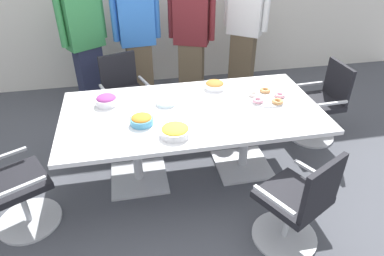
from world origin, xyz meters
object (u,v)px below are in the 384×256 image
(office_chair_1, at_px, (11,190))
(office_chair_0, at_px, (125,98))
(conference_table, at_px, (192,121))
(office_chair_2, at_px, (297,206))
(snack_bowl_pretzels, at_px, (215,85))
(donut_platter, at_px, (267,97))
(office_chair_3, at_px, (321,106))
(snack_bowl_chips_yellow, at_px, (175,131))
(person_standing_2, at_px, (191,38))
(person_standing_3, at_px, (245,27))
(snack_bowl_chips_orange, at_px, (142,120))
(plate_stack, at_px, (166,102))
(person_standing_0, at_px, (85,40))
(snack_bowl_candy_mix, at_px, (106,100))
(person_standing_1, at_px, (138,38))

(office_chair_1, bearing_deg, office_chair_0, 118.59)
(conference_table, relative_size, office_chair_0, 2.64)
(office_chair_2, xyz_separation_m, snack_bowl_pretzels, (-0.30, 1.42, 0.38))
(office_chair_2, height_order, donut_platter, office_chair_2)
(office_chair_3, height_order, snack_bowl_chips_yellow, office_chair_3)
(person_standing_2, relative_size, snack_bowl_pretzels, 8.18)
(office_chair_1, distance_m, person_standing_2, 2.80)
(person_standing_3, bearing_deg, snack_bowl_chips_orange, 86.28)
(conference_table, height_order, office_chair_2, office_chair_2)
(office_chair_2, relative_size, plate_stack, 4.68)
(conference_table, distance_m, person_standing_0, 1.94)
(office_chair_0, height_order, snack_bowl_chips_yellow, office_chair_0)
(person_standing_0, xyz_separation_m, snack_bowl_chips_orange, (0.55, -1.76, -0.16))
(conference_table, height_order, snack_bowl_candy_mix, snack_bowl_candy_mix)
(snack_bowl_chips_orange, bearing_deg, plate_stack, 51.03)
(person_standing_1, bearing_deg, conference_table, 97.34)
(office_chair_3, bearing_deg, snack_bowl_chips_yellow, 109.86)
(person_standing_3, xyz_separation_m, snack_bowl_chips_yellow, (-1.26, -2.00, -0.20))
(donut_platter, bearing_deg, office_chair_2, -97.40)
(conference_table, relative_size, office_chair_3, 2.64)
(person_standing_0, bearing_deg, conference_table, 91.04)
(person_standing_3, relative_size, snack_bowl_candy_mix, 8.95)
(office_chair_2, relative_size, person_standing_3, 0.48)
(office_chair_3, bearing_deg, office_chair_1, 100.95)
(office_chair_0, height_order, donut_platter, office_chair_0)
(conference_table, bearing_deg, person_standing_1, 102.93)
(snack_bowl_pretzels, xyz_separation_m, snack_bowl_chips_yellow, (-0.54, -0.78, 0.00))
(person_standing_3, distance_m, snack_bowl_chips_yellow, 2.37)
(person_standing_3, bearing_deg, office_chair_2, 117.81)
(snack_bowl_candy_mix, relative_size, snack_bowl_chips_orange, 1.04)
(office_chair_0, relative_size, snack_bowl_chips_orange, 4.50)
(office_chair_2, xyz_separation_m, person_standing_0, (-1.65, 2.64, 0.55))
(person_standing_0, relative_size, person_standing_3, 0.96)
(office_chair_0, distance_m, office_chair_3, 2.30)
(office_chair_2, bearing_deg, donut_platter, 55.01)
(office_chair_3, bearing_deg, conference_table, 100.55)
(office_chair_2, relative_size, snack_bowl_chips_yellow, 3.57)
(snack_bowl_chips_orange, bearing_deg, donut_platter, 10.38)
(office_chair_1, xyz_separation_m, snack_bowl_candy_mix, (0.81, 0.67, 0.39))
(snack_bowl_chips_yellow, bearing_deg, person_standing_2, 75.07)
(snack_bowl_chips_yellow, bearing_deg, person_standing_1, 94.62)
(office_chair_0, height_order, office_chair_2, same)
(person_standing_2, bearing_deg, person_standing_3, -155.34)
(snack_bowl_pretzels, bearing_deg, snack_bowl_chips_yellow, -124.62)
(person_standing_3, height_order, snack_bowl_candy_mix, person_standing_3)
(donut_platter, bearing_deg, person_standing_3, 79.96)
(office_chair_3, bearing_deg, donut_platter, 107.52)
(snack_bowl_candy_mix, bearing_deg, office_chair_0, 77.90)
(office_chair_2, relative_size, person_standing_1, 0.52)
(office_chair_3, xyz_separation_m, person_standing_1, (-1.97, 1.29, 0.51))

